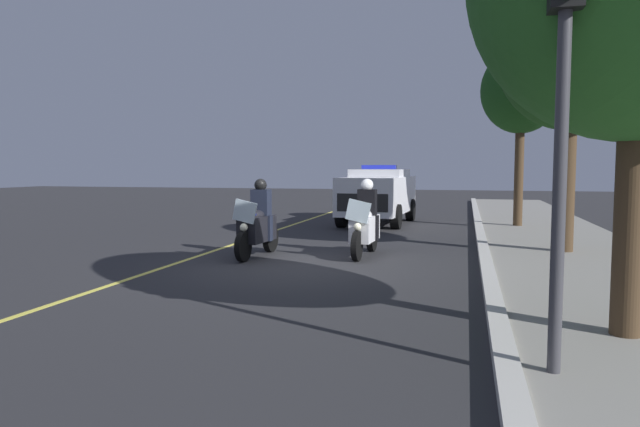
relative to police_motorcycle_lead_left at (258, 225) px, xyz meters
name	(u,v)px	position (x,y,z in m)	size (l,w,h in m)	color
ground_plane	(297,265)	(0.88, 1.16, -0.70)	(80.00, 80.00, 0.00)	#28282B
curb_strip	(487,270)	(0.88, 4.86, -0.62)	(48.00, 0.24, 0.15)	#B7B5AD
sidewalk_strip	(598,276)	(0.88, 6.76, -0.65)	(48.00, 3.60, 0.10)	gray
lane_stripe_center	(186,260)	(0.88, -1.31, -0.70)	(48.00, 0.12, 0.01)	#E0D14C
police_motorcycle_lead_left	(258,225)	(0.00, 0.00, 0.00)	(2.14, 0.60, 1.72)	black
police_motorcycle_lead_right	(365,225)	(-0.68, 2.28, 0.00)	(2.14, 0.60, 1.72)	black
police_suv	(378,193)	(-8.03, 1.48, 0.37)	(5.00, 2.28, 2.05)	silver
traffic_light	(565,39)	(6.39, 5.26, 2.39)	(0.38, 0.28, 4.10)	#38383D
tree_mid_block	(571,45)	(-1.82, 6.60, 3.93)	(3.24, 3.24, 6.43)	#42301E
tree_far_back	(521,91)	(-7.54, 6.07, 3.67)	(2.50, 2.50, 5.68)	#42301E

